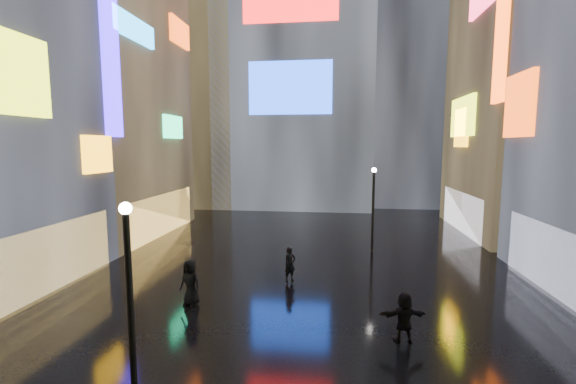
# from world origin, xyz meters

# --- Properties ---
(ground) EXTENTS (140.00, 140.00, 0.00)m
(ground) POSITION_xyz_m (0.00, 20.00, 0.00)
(ground) COLOR black
(ground) RESTS_ON ground
(building_left_far) EXTENTS (10.28, 12.00, 22.00)m
(building_left_far) POSITION_xyz_m (-15.98, 26.00, 10.98)
(building_left_far) COLOR black
(building_left_far) RESTS_ON ground
(building_right_far) EXTENTS (10.28, 12.00, 28.00)m
(building_right_far) POSITION_xyz_m (15.98, 30.00, 13.98)
(building_right_far) COLOR black
(building_right_far) RESTS_ON ground
(tower_main) EXTENTS (16.00, 14.20, 42.00)m
(tower_main) POSITION_xyz_m (-3.00, 43.97, 21.01)
(tower_main) COLOR black
(tower_main) RESTS_ON ground
(tower_flank_right) EXTENTS (12.00, 12.00, 34.00)m
(tower_flank_right) POSITION_xyz_m (9.00, 46.00, 17.00)
(tower_flank_right) COLOR black
(tower_flank_right) RESTS_ON ground
(tower_flank_left) EXTENTS (10.00, 10.00, 26.00)m
(tower_flank_left) POSITION_xyz_m (-14.00, 42.00, 13.00)
(tower_flank_left) COLOR black
(tower_flank_left) RESTS_ON ground
(lamp_near) EXTENTS (0.30, 0.30, 5.20)m
(lamp_near) POSITION_xyz_m (-3.31, 7.92, 2.94)
(lamp_near) COLOR black
(lamp_near) RESTS_ON ground
(lamp_far) EXTENTS (0.30, 0.30, 5.20)m
(lamp_far) POSITION_xyz_m (3.78, 23.17, 2.94)
(lamp_far) COLOR black
(lamp_far) RESTS_ON ground
(pedestrian_4) EXTENTS (1.06, 0.86, 1.88)m
(pedestrian_4) POSITION_xyz_m (-4.31, 14.15, 0.94)
(pedestrian_4) COLOR black
(pedestrian_4) RESTS_ON ground
(pedestrian_5) EXTENTS (1.62, 0.75, 1.68)m
(pedestrian_5) POSITION_xyz_m (3.86, 12.15, 0.84)
(pedestrian_5) COLOR black
(pedestrian_5) RESTS_ON ground
(pedestrian_6) EXTENTS (0.72, 0.69, 1.65)m
(pedestrian_6) POSITION_xyz_m (-0.60, 17.43, 0.83)
(pedestrian_6) COLOR black
(pedestrian_6) RESTS_ON ground
(umbrella_2) EXTENTS (1.19, 1.19, 0.81)m
(umbrella_2) POSITION_xyz_m (-4.31, 14.15, 2.28)
(umbrella_2) COLOR black
(umbrella_2) RESTS_ON pedestrian_4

